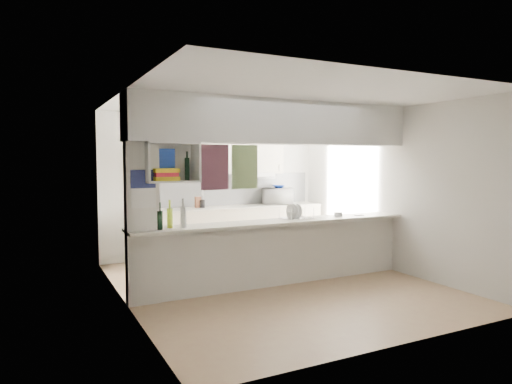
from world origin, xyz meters
TOP-DOWN VIEW (x-y plane):
  - floor at (0.00, 0.00)m, footprint 4.80×4.80m
  - ceiling at (0.00, 0.00)m, footprint 4.80×4.80m
  - wall_back at (0.00, 2.40)m, footprint 4.20×0.00m
  - wall_left at (-2.10, 0.00)m, footprint 0.00×4.80m
  - wall_right at (2.10, 0.00)m, footprint 0.00×4.80m
  - servery_partition at (-0.17, 0.00)m, footprint 4.20×0.50m
  - cubby_shelf at (-1.57, -0.06)m, footprint 0.65×0.35m
  - kitchen_run at (0.16, 2.14)m, footprint 3.60×0.63m
  - microwave at (1.22, 2.14)m, footprint 0.66×0.55m
  - bowl at (1.25, 2.16)m, footprint 0.22×0.22m
  - dish_rack at (0.35, 0.05)m, footprint 0.45×0.36m
  - cup at (0.21, -0.03)m, footprint 0.14×0.14m
  - wine_bottles at (-1.54, -0.05)m, footprint 0.37×0.15m
  - plastic_tubs at (1.12, 0.02)m, footprint 0.48×0.17m
  - utensil_jar at (-0.34, 2.15)m, footprint 0.10×0.10m
  - knife_block at (-0.41, 2.18)m, footprint 0.10×0.08m

SIDE VIEW (x-z plane):
  - floor at x=0.00m, z-range 0.00..0.00m
  - kitchen_run at x=0.16m, z-range -0.29..1.95m
  - plastic_tubs at x=1.12m, z-range 0.92..0.98m
  - cup at x=0.21m, z-range 0.94..1.03m
  - utensil_jar at x=-0.34m, z-range 0.92..1.06m
  - dish_rack at x=0.35m, z-range 0.90..1.12m
  - knife_block at x=-0.41m, z-range 0.92..1.12m
  - wine_bottles at x=-1.54m, z-range 0.87..1.24m
  - microwave at x=1.22m, z-range 0.92..1.23m
  - bowl at x=1.25m, z-range 1.23..1.29m
  - wall_back at x=0.00m, z-range -0.80..3.40m
  - wall_left at x=-2.10m, z-range -1.10..3.70m
  - wall_right at x=2.10m, z-range -1.10..3.70m
  - servery_partition at x=-0.17m, z-range 0.36..2.96m
  - cubby_shelf at x=-1.57m, z-range 1.46..1.96m
  - ceiling at x=0.00m, z-range 2.60..2.60m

